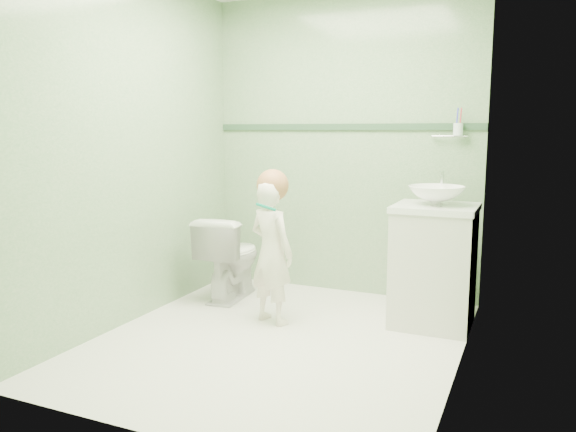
% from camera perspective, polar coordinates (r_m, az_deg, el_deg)
% --- Properties ---
extents(ground, '(2.50, 2.50, 0.00)m').
position_cam_1_polar(ground, '(3.67, -0.97, -12.46)').
color(ground, white).
rests_on(ground, ground).
extents(room_shell, '(2.50, 2.54, 2.40)m').
position_cam_1_polar(room_shell, '(3.42, -1.02, 6.62)').
color(room_shell, '#78A474').
rests_on(room_shell, ground).
extents(trim_stripe, '(2.20, 0.02, 0.05)m').
position_cam_1_polar(trim_stripe, '(4.57, 5.57, 8.98)').
color(trim_stripe, '#2F4F36').
rests_on(trim_stripe, room_shell).
extents(vanity, '(0.52, 0.50, 0.80)m').
position_cam_1_polar(vanity, '(3.96, 14.53, -5.08)').
color(vanity, silver).
rests_on(vanity, ground).
extents(counter, '(0.54, 0.52, 0.04)m').
position_cam_1_polar(counter, '(3.89, 14.76, 0.80)').
color(counter, white).
rests_on(counter, vanity).
extents(basin, '(0.37, 0.37, 0.13)m').
position_cam_1_polar(basin, '(3.88, 14.81, 2.03)').
color(basin, white).
rests_on(basin, counter).
extents(faucet, '(0.03, 0.13, 0.18)m').
position_cam_1_polar(faucet, '(4.05, 15.27, 3.43)').
color(faucet, silver).
rests_on(faucet, counter).
extents(cup_holder, '(0.26, 0.07, 0.21)m').
position_cam_1_polar(cup_holder, '(4.32, 16.76, 8.39)').
color(cup_holder, silver).
rests_on(cup_holder, room_shell).
extents(toilet, '(0.42, 0.68, 0.66)m').
position_cam_1_polar(toilet, '(4.49, -5.86, -4.13)').
color(toilet, white).
rests_on(toilet, ground).
extents(toddler, '(0.42, 0.34, 0.99)m').
position_cam_1_polar(toddler, '(3.86, -1.70, -3.71)').
color(toddler, '#F1E1D1').
rests_on(toddler, ground).
extents(hair_cap, '(0.22, 0.22, 0.22)m').
position_cam_1_polar(hair_cap, '(3.81, -1.57, 3.13)').
color(hair_cap, '#A56A40').
rests_on(hair_cap, toddler).
extents(teal_toothbrush, '(0.11, 0.14, 0.08)m').
position_cam_1_polar(teal_toothbrush, '(3.67, -2.26, 1.00)').
color(teal_toothbrush, '#058569').
rests_on(teal_toothbrush, toddler).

